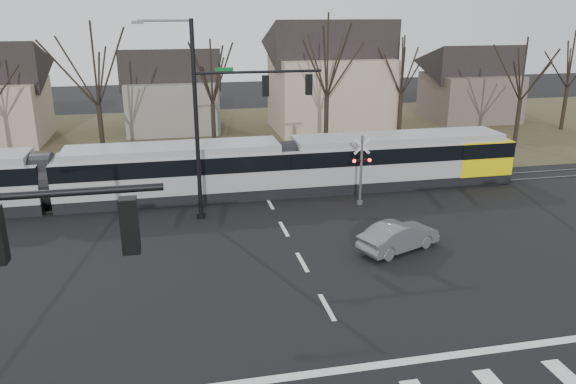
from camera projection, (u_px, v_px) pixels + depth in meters
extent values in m
plane|color=black|center=(343.00, 336.00, 19.15)|extent=(140.00, 140.00, 0.00)
cube|color=#38331E|center=(233.00, 137.00, 48.88)|extent=(140.00, 28.00, 0.01)
cube|color=silver|center=(360.00, 368.00, 17.48)|extent=(28.00, 0.35, 0.01)
cube|color=silver|center=(327.00, 307.00, 21.01)|extent=(0.18, 2.00, 0.01)
cube|color=silver|center=(302.00, 262.00, 24.72)|extent=(0.18, 2.00, 0.01)
cube|color=silver|center=(284.00, 229.00, 28.44)|extent=(0.18, 2.00, 0.01)
cube|color=silver|center=(270.00, 203.00, 32.16)|extent=(0.18, 2.00, 0.01)
cube|color=silver|center=(259.00, 183.00, 35.87)|extent=(0.18, 2.00, 0.01)
cube|color=silver|center=(250.00, 167.00, 39.59)|extent=(0.18, 2.00, 0.01)
cube|color=silver|center=(242.00, 153.00, 43.30)|extent=(0.18, 2.00, 0.01)
cube|color=silver|center=(236.00, 142.00, 47.02)|extent=(0.18, 2.00, 0.01)
cube|color=#59595E|center=(267.00, 197.00, 33.17)|extent=(90.00, 0.12, 0.06)
cube|color=#59595E|center=(263.00, 190.00, 34.47)|extent=(90.00, 0.12, 0.06)
cube|color=gray|center=(175.00, 172.00, 32.48)|extent=(13.17, 3.07, 3.21)
cube|color=black|center=(174.00, 162.00, 32.28)|extent=(13.19, 3.12, 0.93)
cube|color=gray|center=(397.00, 160.00, 35.20)|extent=(14.27, 3.07, 3.21)
cube|color=black|center=(398.00, 150.00, 35.00)|extent=(14.29, 3.12, 0.93)
cube|color=#FAE207|center=(475.00, 154.00, 36.24)|extent=(3.51, 3.14, 2.14)
imported|color=#585C60|center=(399.00, 236.00, 25.81)|extent=(4.32, 5.08, 1.34)
cube|color=black|center=(130.00, 226.00, 10.20)|extent=(0.32, 0.32, 1.05)
sphere|color=#FF0C07|center=(128.00, 208.00, 10.10)|extent=(0.22, 0.22, 0.22)
cylinder|color=black|center=(196.00, 124.00, 28.38)|extent=(0.22, 0.22, 10.20)
cylinder|color=black|center=(201.00, 215.00, 29.92)|extent=(0.44, 0.44, 0.30)
cylinder|color=black|center=(259.00, 72.00, 28.24)|extent=(6.50, 0.14, 0.14)
cube|color=#0C5926|center=(224.00, 70.00, 27.85)|extent=(0.90, 0.03, 0.22)
cube|color=black|center=(266.00, 86.00, 28.53)|extent=(0.32, 0.32, 1.05)
sphere|color=#FF0C07|center=(265.00, 79.00, 28.42)|extent=(0.22, 0.22, 0.22)
cube|color=black|center=(309.00, 85.00, 28.98)|extent=(0.32, 0.32, 1.05)
sphere|color=#FF0C07|center=(309.00, 78.00, 28.87)|extent=(0.22, 0.22, 0.22)
cube|color=#59595B|center=(137.00, 22.00, 26.35)|extent=(0.55, 0.22, 0.14)
cylinder|color=#59595B|center=(361.00, 171.00, 31.41)|extent=(0.14, 0.14, 4.00)
cylinder|color=#59595B|center=(360.00, 203.00, 32.00)|extent=(0.36, 0.36, 0.20)
cube|color=silver|center=(362.00, 146.00, 30.97)|extent=(0.95, 0.04, 0.95)
cube|color=silver|center=(362.00, 146.00, 30.97)|extent=(0.95, 0.04, 0.95)
cube|color=black|center=(361.00, 160.00, 31.22)|extent=(1.00, 0.10, 0.12)
sphere|color=#FF0C07|center=(354.00, 161.00, 31.06)|extent=(0.18, 0.18, 0.18)
sphere|color=#FF0C07|center=(370.00, 160.00, 31.24)|extent=(0.18, 0.18, 0.18)
cube|color=slate|center=(172.00, 105.00, 50.90)|extent=(8.00, 7.00, 4.50)
cube|color=tan|center=(330.00, 94.00, 50.58)|extent=(10.00, 8.00, 6.50)
cube|color=brown|center=(469.00, 97.00, 55.72)|extent=(8.00, 7.00, 4.50)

